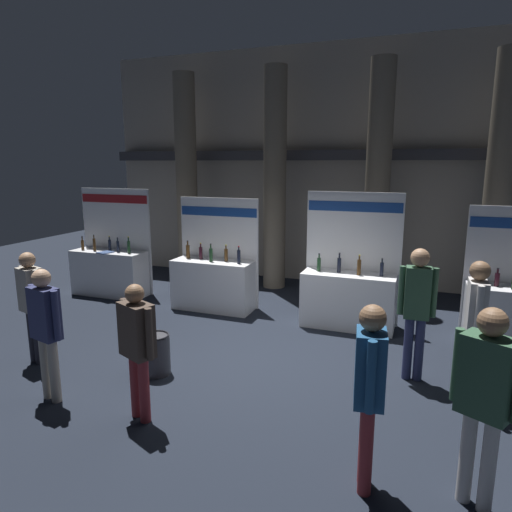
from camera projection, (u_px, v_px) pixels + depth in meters
name	position (u px, v px, depth m)	size (l,w,h in m)	color
ground_plane	(263.00, 358.00, 7.01)	(24.00, 24.00, 0.00)	black
hall_colonnade	(331.00, 170.00, 10.79)	(11.80, 1.39, 5.67)	gray
exhibitor_booth_0	(111.00, 268.00, 10.29)	(1.79, 0.72, 2.38)	white
exhibitor_booth_1	(214.00, 280.00, 9.27)	(1.72, 0.66, 2.25)	white
exhibitor_booth_2	(348.00, 294.00, 8.26)	(1.73, 0.66, 2.43)	white
trash_bin	(156.00, 354.00, 6.45)	(0.39, 0.39, 0.59)	#38383D
visitor_1	(475.00, 319.00, 5.58)	(0.24, 0.56, 1.80)	#33563D
visitor_2	(485.00, 390.00, 3.79)	(0.52, 0.41, 1.82)	silver
visitor_3	(31.00, 298.00, 6.67)	(0.48, 0.33, 1.69)	#23232D
visitor_4	(369.00, 382.00, 4.01)	(0.30, 0.50, 1.77)	maroon
visitor_5	(46.00, 324.00, 5.60)	(0.55, 0.30, 1.70)	#ADA393
visitor_7	(417.00, 303.00, 6.12)	(0.50, 0.25, 1.85)	navy
visitor_8	(137.00, 340.00, 5.17)	(0.55, 0.39, 1.63)	maroon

